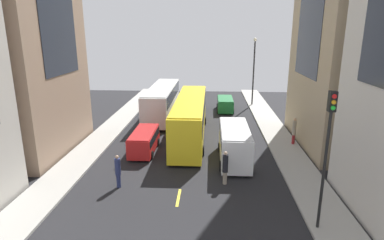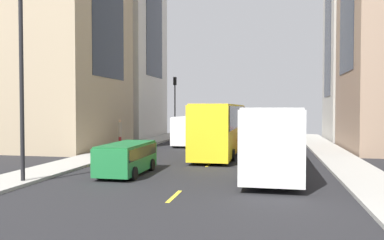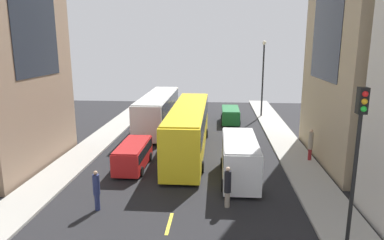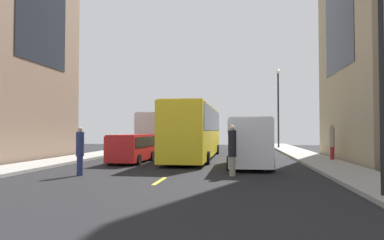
{
  "view_description": "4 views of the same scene",
  "coord_description": "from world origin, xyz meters",
  "px_view_note": "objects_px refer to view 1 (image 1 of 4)",
  "views": [
    {
      "loc": [
        1.74,
        -29.22,
        9.32
      ],
      "look_at": [
        0.15,
        -1.78,
        1.65
      ],
      "focal_mm": 30.12,
      "sensor_mm": 36.0,
      "label": 1
    },
    {
      "loc": [
        -3.55,
        26.53,
        3.35
      ],
      "look_at": [
        1.57,
        1.65,
        2.54
      ],
      "focal_mm": 35.84,
      "sensor_mm": 36.0,
      "label": 2
    },
    {
      "loc": [
        2.15,
        -27.15,
        8.27
      ],
      "look_at": [
        0.28,
        -2.16,
        2.63
      ],
      "focal_mm": 32.34,
      "sensor_mm": 36.0,
      "label": 3
    },
    {
      "loc": [
        3.07,
        -25.45,
        1.95
      ],
      "look_at": [
        -0.24,
        -1.99,
        2.67
      ],
      "focal_mm": 31.87,
      "sensor_mm": 36.0,
      "label": 4
    }
  ],
  "objects_px": {
    "car_red_1": "(144,140)",
    "pedestrian_crossing_mid": "(294,130)",
    "delivery_van_white": "(235,142)",
    "pedestrian_waiting_curb": "(225,167)",
    "car_green_0": "(225,103)",
    "traffic_light_near_corner": "(328,137)",
    "pedestrian_walking_far": "(118,170)",
    "streetcar_yellow": "(190,115)",
    "city_bus_white": "(162,99)"
  },
  "relations": [
    {
      "from": "car_green_0",
      "to": "pedestrian_waiting_curb",
      "type": "height_order",
      "value": "pedestrian_waiting_curb"
    },
    {
      "from": "streetcar_yellow",
      "to": "delivery_van_white",
      "type": "distance_m",
      "value": 6.39
    },
    {
      "from": "streetcar_yellow",
      "to": "city_bus_white",
      "type": "bearing_deg",
      "value": 116.26
    },
    {
      "from": "pedestrian_waiting_curb",
      "to": "traffic_light_near_corner",
      "type": "relative_size",
      "value": 0.33
    },
    {
      "from": "streetcar_yellow",
      "to": "delivery_van_white",
      "type": "bearing_deg",
      "value": -55.92
    },
    {
      "from": "car_red_1",
      "to": "pedestrian_crossing_mid",
      "type": "relative_size",
      "value": 2.1
    },
    {
      "from": "delivery_van_white",
      "to": "pedestrian_waiting_curb",
      "type": "relative_size",
      "value": 2.74
    },
    {
      "from": "city_bus_white",
      "to": "car_green_0",
      "type": "xyz_separation_m",
      "value": [
        7.11,
        2.85,
        -1.08
      ]
    },
    {
      "from": "city_bus_white",
      "to": "pedestrian_crossing_mid",
      "type": "height_order",
      "value": "city_bus_white"
    },
    {
      "from": "pedestrian_crossing_mid",
      "to": "pedestrian_waiting_curb",
      "type": "relative_size",
      "value": 1.02
    },
    {
      "from": "city_bus_white",
      "to": "car_green_0",
      "type": "bearing_deg",
      "value": 21.83
    },
    {
      "from": "pedestrian_walking_far",
      "to": "pedestrian_crossing_mid",
      "type": "bearing_deg",
      "value": -3.18
    },
    {
      "from": "pedestrian_waiting_curb",
      "to": "pedestrian_walking_far",
      "type": "bearing_deg",
      "value": -106.93
    },
    {
      "from": "car_red_1",
      "to": "pedestrian_waiting_curb",
      "type": "distance_m",
      "value": 8.1
    },
    {
      "from": "delivery_van_white",
      "to": "traffic_light_near_corner",
      "type": "relative_size",
      "value": 0.9
    },
    {
      "from": "streetcar_yellow",
      "to": "pedestrian_waiting_curb",
      "type": "bearing_deg",
      "value": -73.06
    },
    {
      "from": "car_red_1",
      "to": "pedestrian_walking_far",
      "type": "relative_size",
      "value": 2.22
    },
    {
      "from": "city_bus_white",
      "to": "car_red_1",
      "type": "xyz_separation_m",
      "value": [
        0.16,
        -11.01,
        -1.01
      ]
    },
    {
      "from": "car_green_0",
      "to": "pedestrian_walking_far",
      "type": "bearing_deg",
      "value": -110.18
    },
    {
      "from": "delivery_van_white",
      "to": "car_red_1",
      "type": "distance_m",
      "value": 7.16
    },
    {
      "from": "pedestrian_waiting_curb",
      "to": "traffic_light_near_corner",
      "type": "height_order",
      "value": "traffic_light_near_corner"
    },
    {
      "from": "streetcar_yellow",
      "to": "delivery_van_white",
      "type": "relative_size",
      "value": 2.3
    },
    {
      "from": "car_green_0",
      "to": "traffic_light_near_corner",
      "type": "xyz_separation_m",
      "value": [
        3.49,
        -23.71,
        3.79
      ]
    },
    {
      "from": "pedestrian_crossing_mid",
      "to": "car_red_1",
      "type": "bearing_deg",
      "value": -141.06
    },
    {
      "from": "car_red_1",
      "to": "pedestrian_walking_far",
      "type": "distance_m",
      "value": 6.08
    },
    {
      "from": "city_bus_white",
      "to": "car_red_1",
      "type": "distance_m",
      "value": 11.05
    },
    {
      "from": "pedestrian_crossing_mid",
      "to": "pedestrian_walking_far",
      "type": "relative_size",
      "value": 1.06
    },
    {
      "from": "streetcar_yellow",
      "to": "traffic_light_near_corner",
      "type": "xyz_separation_m",
      "value": [
        7.02,
        -13.62,
        2.59
      ]
    },
    {
      "from": "delivery_van_white",
      "to": "car_green_0",
      "type": "relative_size",
      "value": 1.36
    },
    {
      "from": "delivery_van_white",
      "to": "pedestrian_crossing_mid",
      "type": "xyz_separation_m",
      "value": [
        5.16,
        3.6,
        -0.18
      ]
    },
    {
      "from": "city_bus_white",
      "to": "pedestrian_walking_far",
      "type": "bearing_deg",
      "value": -90.72
    },
    {
      "from": "streetcar_yellow",
      "to": "pedestrian_waiting_curb",
      "type": "relative_size",
      "value": 6.32
    },
    {
      "from": "city_bus_white",
      "to": "traffic_light_near_corner",
      "type": "xyz_separation_m",
      "value": [
        10.6,
        -20.86,
        2.71
      ]
    },
    {
      "from": "city_bus_white",
      "to": "pedestrian_walking_far",
      "type": "distance_m",
      "value": 17.1
    },
    {
      "from": "pedestrian_waiting_curb",
      "to": "traffic_light_near_corner",
      "type": "bearing_deg",
      "value": 18.89
    },
    {
      "from": "delivery_van_white",
      "to": "car_green_0",
      "type": "height_order",
      "value": "delivery_van_white"
    },
    {
      "from": "car_red_1",
      "to": "delivery_van_white",
      "type": "bearing_deg",
      "value": -12.18
    },
    {
      "from": "delivery_van_white",
      "to": "traffic_light_near_corner",
      "type": "bearing_deg",
      "value": -67.49
    },
    {
      "from": "car_red_1",
      "to": "car_green_0",
      "type": "bearing_deg",
      "value": 63.37
    },
    {
      "from": "car_green_0",
      "to": "car_red_1",
      "type": "xyz_separation_m",
      "value": [
        -6.95,
        -13.85,
        0.07
      ]
    },
    {
      "from": "car_red_1",
      "to": "pedestrian_walking_far",
      "type": "bearing_deg",
      "value": -93.53
    },
    {
      "from": "car_red_1",
      "to": "streetcar_yellow",
      "type": "bearing_deg",
      "value": 47.77
    },
    {
      "from": "pedestrian_walking_far",
      "to": "car_red_1",
      "type": "bearing_deg",
      "value": 50.18
    },
    {
      "from": "car_green_0",
      "to": "pedestrian_waiting_curb",
      "type": "xyz_separation_m",
      "value": [
        -0.79,
        -19.11,
        0.23
      ]
    },
    {
      "from": "pedestrian_walking_far",
      "to": "traffic_light_near_corner",
      "type": "xyz_separation_m",
      "value": [
        10.81,
        -3.79,
        3.6
      ]
    },
    {
      "from": "delivery_van_white",
      "to": "car_red_1",
      "type": "xyz_separation_m",
      "value": [
        -6.98,
        1.51,
        -0.51
      ]
    },
    {
      "from": "delivery_van_white",
      "to": "pedestrian_waiting_curb",
      "type": "distance_m",
      "value": 3.85
    },
    {
      "from": "pedestrian_walking_far",
      "to": "streetcar_yellow",
      "type": "bearing_deg",
      "value": 32.63
    },
    {
      "from": "pedestrian_walking_far",
      "to": "pedestrian_waiting_curb",
      "type": "bearing_deg",
      "value": -29.2
    },
    {
      "from": "car_green_0",
      "to": "pedestrian_walking_far",
      "type": "xyz_separation_m",
      "value": [
        -7.32,
        -19.92,
        0.19
      ]
    }
  ]
}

